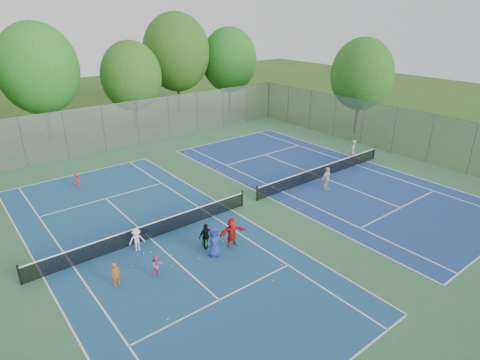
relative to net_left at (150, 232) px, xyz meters
name	(u,v)px	position (x,y,z in m)	size (l,w,h in m)	color
ground	(250,203)	(7.00, 0.00, -0.46)	(120.00, 120.00, 0.00)	#2C5019
court_pad	(250,203)	(7.00, 0.00, -0.45)	(32.00, 32.00, 0.01)	#30663F
court_left	(151,239)	(0.00, 0.00, -0.44)	(10.97, 23.77, 0.01)	navy
court_right	(322,177)	(14.00, 0.00, -0.44)	(10.97, 23.77, 0.01)	navy
net_left	(150,232)	(0.00, 0.00, 0.00)	(12.87, 0.10, 0.91)	black
net_right	(323,172)	(14.00, 0.00, 0.00)	(12.87, 0.10, 0.91)	black
fence_north	(138,123)	(7.00, 16.00, 1.54)	(32.00, 0.10, 4.00)	gray
fence_east	(394,131)	(23.00, 0.00, 1.54)	(32.00, 0.10, 4.00)	gray
tree_nl	(38,69)	(1.00, 23.00, 6.09)	(7.20, 7.20, 10.69)	#443326
tree_nc	(131,76)	(9.00, 21.00, 4.94)	(6.00, 6.00, 8.85)	#443326
tree_nr	(176,52)	(16.00, 24.00, 6.59)	(7.60, 7.60, 11.42)	#443326
tree_ne	(229,60)	(22.00, 22.00, 5.51)	(6.60, 6.60, 9.77)	#443326
tree_side_e	(362,74)	(26.00, 6.00, 5.29)	(6.00, 6.00, 9.20)	#443326
ball_crate	(143,230)	(0.02, 0.86, -0.30)	(0.37, 0.37, 0.32)	#183CB5
ball_hopper	(206,241)	(1.98, -2.44, -0.15)	(0.31, 0.31, 0.61)	#22802C
student_a	(116,275)	(-3.00, -2.71, 0.13)	(0.43, 0.28, 1.17)	orange
student_b	(157,266)	(-1.25, -3.25, 0.13)	(0.57, 0.44, 1.16)	#DE5692
student_c	(137,240)	(-1.02, -0.60, 0.16)	(0.80, 0.46, 1.24)	white
student_d	(206,236)	(1.88, -2.61, 0.25)	(0.83, 0.34, 1.41)	black
student_e	(214,242)	(1.78, -3.50, 0.36)	(0.80, 0.52, 1.64)	#283D95
student_f	(232,232)	(3.05, -3.32, 0.36)	(1.52, 0.48, 1.64)	red
child_far_baseline	(77,181)	(-0.78, 9.46, 0.05)	(0.65, 0.37, 1.00)	red
instructor	(352,152)	(18.14, 0.54, 0.53)	(0.72, 0.47, 1.96)	#959597
teen_court_b	(327,179)	(12.50, -1.62, 0.36)	(0.96, 0.40, 1.64)	silver
tennis_ball_0	(199,259)	(0.98, -3.28, -0.42)	(0.07, 0.07, 0.07)	#C3D230
tennis_ball_1	(223,242)	(2.90, -2.73, -0.42)	(0.07, 0.07, 0.07)	#C6E134
tennis_ball_2	(151,252)	(-0.62, -1.27, -0.42)	(0.07, 0.07, 0.07)	yellow
tennis_ball_3	(171,267)	(-0.42, -3.03, -0.42)	(0.07, 0.07, 0.07)	#B0CC2F
tennis_ball_4	(132,266)	(-1.91, -1.78, -0.42)	(0.07, 0.07, 0.07)	#AAC82E
tennis_ball_5	(143,254)	(-0.97, -1.14, -0.42)	(0.07, 0.07, 0.07)	#ADC82E
tennis_ball_6	(233,241)	(3.35, -2.99, -0.42)	(0.07, 0.07, 0.07)	#A3C62E
tennis_ball_7	(282,265)	(3.85, -6.23, -0.42)	(0.07, 0.07, 0.07)	#D1ED37
tennis_ball_8	(172,255)	(0.08, -2.17, -0.42)	(0.07, 0.07, 0.07)	#C3D732
tennis_ball_9	(168,320)	(-2.32, -6.10, -0.42)	(0.07, 0.07, 0.07)	#C6E635
tennis_ball_10	(273,281)	(2.67, -6.88, -0.42)	(0.07, 0.07, 0.07)	yellow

